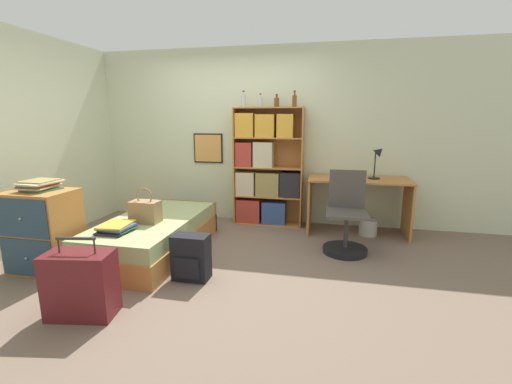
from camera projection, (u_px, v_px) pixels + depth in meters
ground_plane at (203, 256)px, 3.99m from camera, size 14.00×14.00×0.00m
wall_back at (237, 136)px, 5.25m from camera, size 10.00×0.09×2.60m
wall_left at (29, 141)px, 4.17m from camera, size 0.06×10.00×2.60m
bed at (155, 235)px, 4.09m from camera, size 0.94×1.84×0.42m
handbag at (145, 211)px, 3.84m from camera, size 0.32×0.20×0.40m
book_stack_on_bed at (116, 228)px, 3.54m from camera, size 0.33×0.37×0.08m
suitcase at (81, 285)px, 2.73m from camera, size 0.56×0.36×0.67m
dresser at (44, 231)px, 3.55m from camera, size 0.63×0.50×0.85m
magazine_pile_on_dresser at (40, 185)px, 3.49m from camera, size 0.35×0.39×0.10m
bookcase at (264, 170)px, 5.06m from camera, size 1.01×0.30×1.73m
bottle_green at (244, 101)px, 4.88m from camera, size 0.07×0.07×0.23m
bottle_brown at (260, 102)px, 4.89m from camera, size 0.06×0.06×0.19m
bottle_clear at (277, 102)px, 4.84m from camera, size 0.07×0.07×0.18m
bottle_blue at (294, 101)px, 4.76m from camera, size 0.06×0.06×0.22m
desk at (358, 195)px, 4.68m from camera, size 1.35×0.63×0.77m
desk_lamp at (378, 157)px, 4.53m from camera, size 0.20×0.15×0.45m
desk_chair at (346, 227)px, 4.08m from camera, size 0.52×0.52×0.96m
backpack at (191, 257)px, 3.37m from camera, size 0.36×0.24×0.46m
waste_bin at (368, 227)px, 4.68m from camera, size 0.24×0.24×0.22m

